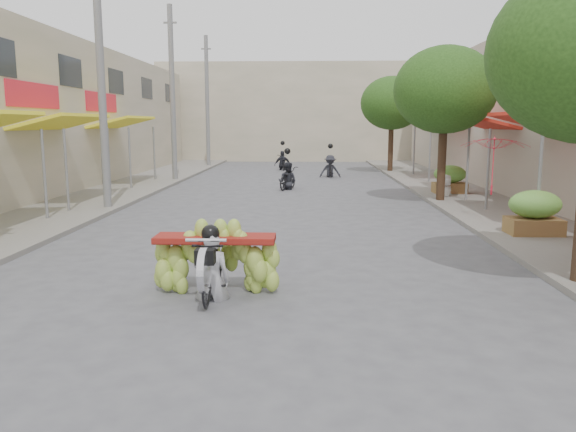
# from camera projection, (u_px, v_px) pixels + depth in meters

# --- Properties ---
(ground) EXTENTS (120.00, 120.00, 0.00)m
(ground) POSITION_uv_depth(u_px,v_px,m) (218.00, 397.00, 5.58)
(ground) COLOR #595A5F
(ground) RESTS_ON ground
(sidewalk_left) EXTENTS (4.00, 60.00, 0.12)m
(sidewalk_left) POSITION_uv_depth(u_px,v_px,m) (94.00, 196.00, 20.62)
(sidewalk_left) COLOR gray
(sidewalk_left) RESTS_ON ground
(sidewalk_right) EXTENTS (4.00, 60.00, 0.12)m
(sidewalk_right) POSITION_uv_depth(u_px,v_px,m) (478.00, 198.00, 20.11)
(sidewalk_right) COLOR gray
(sidewalk_right) RESTS_ON ground
(far_building) EXTENTS (20.00, 6.00, 7.00)m
(far_building) POSITION_uv_depth(u_px,v_px,m) (297.00, 113.00, 42.48)
(far_building) COLOR #BAAE93
(far_building) RESTS_ON ground
(utility_pole_mid) EXTENTS (0.60, 0.24, 8.00)m
(utility_pole_mid) POSITION_uv_depth(u_px,v_px,m) (101.00, 79.00, 16.96)
(utility_pole_mid) COLOR slate
(utility_pole_mid) RESTS_ON ground
(utility_pole_far) EXTENTS (0.60, 0.24, 8.00)m
(utility_pole_far) POSITION_uv_depth(u_px,v_px,m) (172.00, 94.00, 25.83)
(utility_pole_far) COLOR slate
(utility_pole_far) RESTS_ON ground
(utility_pole_back) EXTENTS (0.60, 0.24, 8.00)m
(utility_pole_back) POSITION_uv_depth(u_px,v_px,m) (207.00, 102.00, 34.70)
(utility_pole_back) COLOR slate
(utility_pole_back) RESTS_ON ground
(street_tree_mid) EXTENTS (3.40, 3.40, 5.25)m
(street_tree_mid) POSITION_uv_depth(u_px,v_px,m) (445.00, 90.00, 18.58)
(street_tree_mid) COLOR #3A2719
(street_tree_mid) RESTS_ON ground
(street_tree_far) EXTENTS (3.40, 3.40, 5.25)m
(street_tree_far) POSITION_uv_depth(u_px,v_px,m) (392.00, 103.00, 30.41)
(street_tree_far) COLOR #3A2719
(street_tree_far) RESTS_ON ground
(produce_crate_mid) EXTENTS (1.20, 0.88, 1.16)m
(produce_crate_mid) POSITION_uv_depth(u_px,v_px,m) (535.00, 209.00, 13.13)
(produce_crate_mid) COLOR brown
(produce_crate_mid) RESTS_ON ground
(produce_crate_far) EXTENTS (1.20, 0.88, 1.16)m
(produce_crate_far) POSITION_uv_depth(u_px,v_px,m) (450.00, 177.00, 21.02)
(produce_crate_far) COLOR brown
(produce_crate_far) RESTS_ON ground
(banana_motorbike) EXTENTS (2.20, 1.82, 1.96)m
(banana_motorbike) POSITION_uv_depth(u_px,v_px,m) (213.00, 255.00, 8.78)
(banana_motorbike) COLOR black
(banana_motorbike) RESTS_ON ground
(market_umbrella) EXTENTS (1.86, 1.86, 1.59)m
(market_umbrella) POSITION_uv_depth(u_px,v_px,m) (496.00, 135.00, 14.74)
(market_umbrella) COLOR red
(market_umbrella) RESTS_ON ground
(pedestrian) EXTENTS (0.89, 0.85, 1.57)m
(pedestrian) POSITION_uv_depth(u_px,v_px,m) (446.00, 174.00, 19.97)
(pedestrian) COLOR silver
(pedestrian) RESTS_ON ground
(bg_motorbike_a) EXTENTS (1.07, 1.73, 1.95)m
(bg_motorbike_a) POSITION_uv_depth(u_px,v_px,m) (287.00, 172.00, 23.13)
(bg_motorbike_a) COLOR black
(bg_motorbike_a) RESTS_ON ground
(bg_motorbike_b) EXTENTS (1.08, 1.63, 1.95)m
(bg_motorbike_b) POSITION_uv_depth(u_px,v_px,m) (330.00, 160.00, 28.34)
(bg_motorbike_b) COLOR black
(bg_motorbike_b) RESTS_ON ground
(bg_motorbike_c) EXTENTS (1.04, 1.62, 1.95)m
(bg_motorbike_c) POSITION_uv_depth(u_px,v_px,m) (283.00, 156.00, 32.78)
(bg_motorbike_c) COLOR black
(bg_motorbike_c) RESTS_ON ground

